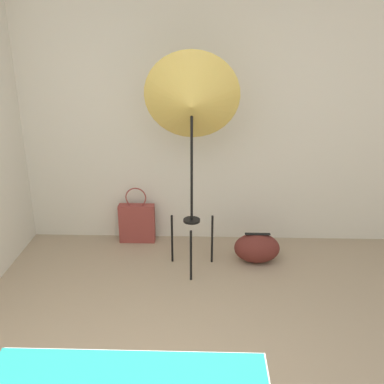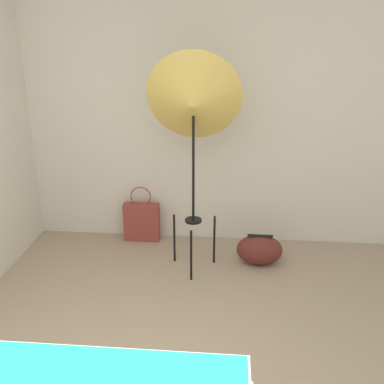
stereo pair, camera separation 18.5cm
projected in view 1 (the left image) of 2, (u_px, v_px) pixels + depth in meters
wall_back at (179, 109)px, 4.18m from camera, size 8.00×0.05×2.60m
photo_umbrella at (192, 103)px, 3.51m from camera, size 0.77×0.43×1.87m
tote_bag at (137, 222)px, 4.44m from camera, size 0.35×0.11×0.57m
duffel_bag at (257, 248)px, 4.08m from camera, size 0.41×0.27×0.28m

